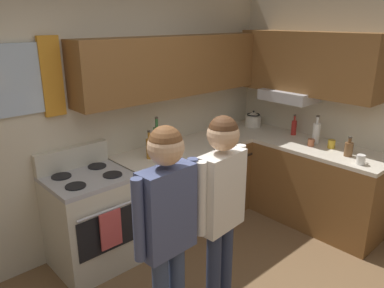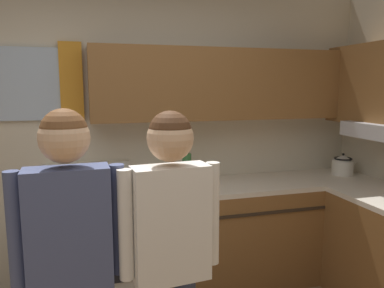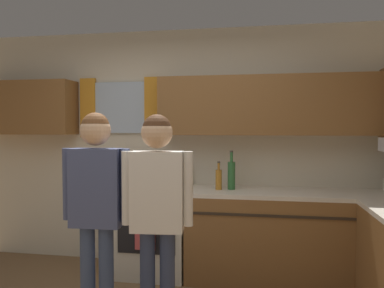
{
  "view_description": "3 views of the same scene",
  "coord_description": "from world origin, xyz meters",
  "px_view_note": "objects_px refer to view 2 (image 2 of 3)",
  "views": [
    {
      "loc": [
        -1.61,
        -1.32,
        2.22
      ],
      "look_at": [
        0.46,
        0.93,
        1.19
      ],
      "focal_mm": 35.04,
      "sensor_mm": 36.0,
      "label": 1
    },
    {
      "loc": [
        -0.24,
        -1.4,
        1.73
      ],
      "look_at": [
        0.34,
        0.65,
        1.4
      ],
      "focal_mm": 34.99,
      "sensor_mm": 36.0,
      "label": 2
    },
    {
      "loc": [
        0.83,
        -2.3,
        1.53
      ],
      "look_at": [
        0.26,
        0.96,
        1.38
      ],
      "focal_mm": 35.77,
      "sensor_mm": 36.0,
      "label": 3
    }
  ],
  "objects_px": {
    "stovetop_kettle": "(343,165)",
    "adult_left": "(70,243)",
    "stove_oven": "(91,246)",
    "bottle_oil_amber": "(173,175)",
    "adult_in_plaid": "(171,236)",
    "bottle_wine_green": "(187,169)"
  },
  "relations": [
    {
      "from": "stovetop_kettle",
      "to": "adult_left",
      "type": "relative_size",
      "value": 0.17
    },
    {
      "from": "stove_oven",
      "to": "stovetop_kettle",
      "type": "height_order",
      "value": "stovetop_kettle"
    },
    {
      "from": "bottle_oil_amber",
      "to": "adult_in_plaid",
      "type": "height_order",
      "value": "adult_in_plaid"
    },
    {
      "from": "stove_oven",
      "to": "adult_left",
      "type": "height_order",
      "value": "adult_left"
    },
    {
      "from": "bottle_oil_amber",
      "to": "stovetop_kettle",
      "type": "height_order",
      "value": "bottle_oil_amber"
    },
    {
      "from": "stove_oven",
      "to": "adult_in_plaid",
      "type": "xyz_separation_m",
      "value": [
        0.37,
        -1.27,
        0.55
      ]
    },
    {
      "from": "stove_oven",
      "to": "adult_left",
      "type": "distance_m",
      "value": 1.37
    },
    {
      "from": "adult_left",
      "to": "adult_in_plaid",
      "type": "relative_size",
      "value": 1.01
    },
    {
      "from": "stove_oven",
      "to": "adult_left",
      "type": "bearing_deg",
      "value": -94.3
    },
    {
      "from": "stove_oven",
      "to": "adult_in_plaid",
      "type": "bearing_deg",
      "value": -73.72
    },
    {
      "from": "bottle_oil_amber",
      "to": "adult_in_plaid",
      "type": "distance_m",
      "value": 1.29
    },
    {
      "from": "stovetop_kettle",
      "to": "adult_left",
      "type": "bearing_deg",
      "value": -152.57
    },
    {
      "from": "stove_oven",
      "to": "adult_left",
      "type": "relative_size",
      "value": 0.67
    },
    {
      "from": "stovetop_kettle",
      "to": "adult_left",
      "type": "distance_m",
      "value": 2.75
    },
    {
      "from": "bottle_oil_amber",
      "to": "adult_in_plaid",
      "type": "bearing_deg",
      "value": -103.58
    },
    {
      "from": "stove_oven",
      "to": "bottle_oil_amber",
      "type": "relative_size",
      "value": 3.85
    },
    {
      "from": "stove_oven",
      "to": "adult_in_plaid",
      "type": "height_order",
      "value": "adult_in_plaid"
    },
    {
      "from": "bottle_wine_green",
      "to": "adult_in_plaid",
      "type": "height_order",
      "value": "adult_in_plaid"
    },
    {
      "from": "bottle_oil_amber",
      "to": "adult_left",
      "type": "xyz_separation_m",
      "value": [
        -0.77,
        -1.23,
        0.02
      ]
    },
    {
      "from": "stovetop_kettle",
      "to": "bottle_wine_green",
      "type": "bearing_deg",
      "value": -179.97
    },
    {
      "from": "bottle_wine_green",
      "to": "bottle_oil_amber",
      "type": "height_order",
      "value": "bottle_wine_green"
    },
    {
      "from": "stovetop_kettle",
      "to": "adult_left",
      "type": "height_order",
      "value": "adult_left"
    }
  ]
}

